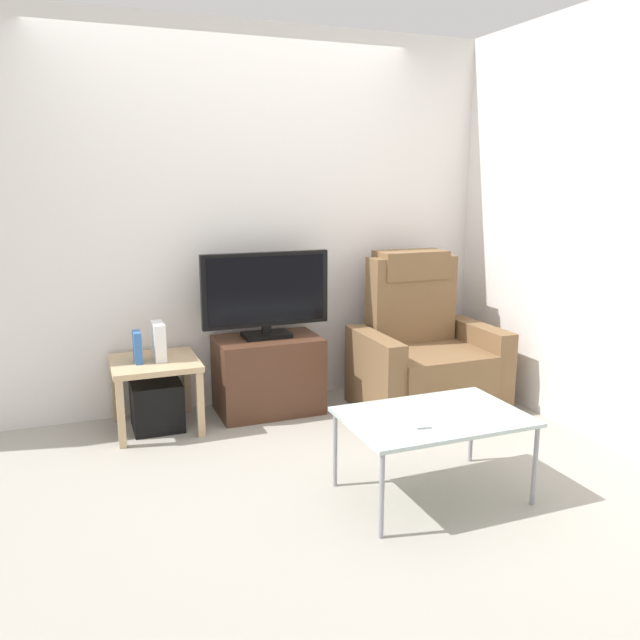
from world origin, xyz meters
name	(u,v)px	position (x,y,z in m)	size (l,w,h in m)	color
ground_plane	(290,462)	(0.00, 0.00, 0.00)	(6.40, 6.40, 0.00)	#9E998E
wall_back	(236,221)	(0.00, 1.13, 1.30)	(6.40, 0.06, 2.60)	silver
wall_side	(569,225)	(1.88, 0.00, 1.30)	(0.06, 4.48, 2.60)	silver
tv_stand	(268,374)	(0.13, 0.84, 0.26)	(0.70, 0.45, 0.53)	#4C2D1E
television	(266,293)	(0.13, 0.86, 0.83)	(0.88, 0.20, 0.58)	black
recliner_armchair	(423,353)	(1.20, 0.59, 0.37)	(0.98, 0.78, 1.08)	brown
side_table	(155,371)	(-0.64, 0.80, 0.39)	(0.54, 0.54, 0.46)	tan
subwoofer_box	(157,405)	(-0.64, 0.80, 0.16)	(0.31, 0.31, 0.31)	black
book_upright	(137,347)	(-0.74, 0.78, 0.56)	(0.04, 0.13, 0.20)	#3366B2
game_console	(159,341)	(-0.60, 0.81, 0.58)	(0.07, 0.20, 0.24)	white
coffee_table	(434,420)	(0.55, -0.63, 0.41)	(0.90, 0.60, 0.43)	#B2C6C1
cell_phone	(419,423)	(0.42, -0.71, 0.44)	(0.07, 0.15, 0.01)	#B7B7BC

